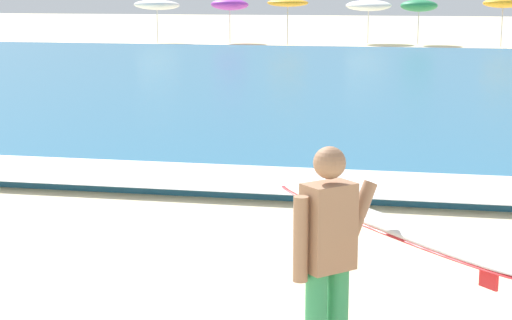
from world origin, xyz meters
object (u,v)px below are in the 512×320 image
object	(u,v)px
beach_umbrella_2	(288,3)
beach_umbrella_4	(419,6)
beach_umbrella_3	(369,6)
surfer_with_board	(353,244)
beach_umbrella_1	(230,5)
beach_umbrella_5	(503,3)
beach_umbrella_0	(157,5)

from	to	relation	value
beach_umbrella_2	beach_umbrella_4	xyz separation A→B (m)	(6.23, 1.64, -0.15)
beach_umbrella_3	surfer_with_board	bearing A→B (deg)	-86.17
beach_umbrella_3	beach_umbrella_4	xyz separation A→B (m)	(2.48, -0.40, 0.01)
beach_umbrella_1	beach_umbrella_4	bearing A→B (deg)	3.34
surfer_with_board	beach_umbrella_2	world-z (taller)	beach_umbrella_2
beach_umbrella_1	beach_umbrella_3	world-z (taller)	beach_umbrella_1
beach_umbrella_3	beach_umbrella_5	bearing A→B (deg)	-12.88
beach_umbrella_2	beach_umbrella_1	bearing A→B (deg)	160.75
beach_umbrella_2	beach_umbrella_4	bearing A→B (deg)	14.77
beach_umbrella_1	beach_umbrella_0	bearing A→B (deg)	-166.09
beach_umbrella_0	beach_umbrella_4	world-z (taller)	beach_umbrella_4
beach_umbrella_1	beach_umbrella_2	bearing A→B (deg)	-19.25
beach_umbrella_5	surfer_with_board	bearing A→B (deg)	-96.03
beach_umbrella_2	beach_umbrella_5	xyz separation A→B (m)	(10.11, 0.59, 0.01)
beach_umbrella_0	beach_umbrella_3	world-z (taller)	beach_umbrella_0
beach_umbrella_2	beach_umbrella_5	size ratio (longest dim) A/B	0.97
beach_umbrella_2	beach_umbrella_3	distance (m)	4.28
beach_umbrella_2	beach_umbrella_5	world-z (taller)	beach_umbrella_5
beach_umbrella_0	beach_umbrella_1	bearing A→B (deg)	13.91
surfer_with_board	beach_umbrella_4	bearing A→B (deg)	90.08
surfer_with_board	beach_umbrella_2	bearing A→B (deg)	99.99
surfer_with_board	beach_umbrella_0	bearing A→B (deg)	109.89
beach_umbrella_3	beach_umbrella_4	size ratio (longest dim) A/B	1.03
beach_umbrella_2	beach_umbrella_3	world-z (taller)	beach_umbrella_2
surfer_with_board	beach_umbrella_4	size ratio (longest dim) A/B	0.90
surfer_with_board	beach_umbrella_1	xyz separation A→B (m)	(-9.42, 36.74, 0.87)
beach_umbrella_1	beach_umbrella_5	distance (m)	13.26
beach_umbrella_1	beach_umbrella_4	xyz separation A→B (m)	(9.37, 0.55, -0.03)
beach_umbrella_0	beach_umbrella_1	world-z (taller)	beach_umbrella_1
beach_umbrella_2	beach_umbrella_5	distance (m)	10.12
beach_umbrella_2	beach_umbrella_4	world-z (taller)	beach_umbrella_2
beach_umbrella_3	beach_umbrella_4	bearing A→B (deg)	-9.10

